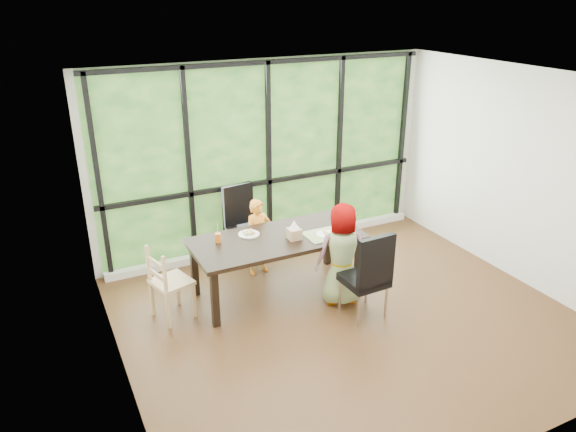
% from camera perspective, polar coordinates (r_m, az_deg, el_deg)
% --- Properties ---
extents(ground, '(5.00, 5.00, 0.00)m').
position_cam_1_polar(ground, '(6.45, 6.31, -10.60)').
color(ground, black).
rests_on(ground, ground).
extents(back_wall, '(5.00, 0.00, 5.00)m').
position_cam_1_polar(back_wall, '(7.70, -2.21, 6.24)').
color(back_wall, silver).
rests_on(back_wall, ground).
extents(foliage_backdrop, '(4.80, 0.02, 2.65)m').
position_cam_1_polar(foliage_backdrop, '(7.68, -2.15, 6.21)').
color(foliage_backdrop, '#1B461C').
rests_on(foliage_backdrop, back_wall).
extents(window_mullions, '(4.80, 0.06, 2.65)m').
position_cam_1_polar(window_mullions, '(7.65, -2.03, 6.13)').
color(window_mullions, black).
rests_on(window_mullions, back_wall).
extents(window_sill, '(4.80, 0.12, 0.10)m').
position_cam_1_polar(window_sill, '(8.08, -1.78, -2.82)').
color(window_sill, silver).
rests_on(window_sill, ground).
extents(dining_table, '(2.17, 1.15, 0.75)m').
position_cam_1_polar(dining_table, '(6.75, -1.14, -5.14)').
color(dining_table, black).
rests_on(dining_table, ground).
extents(chair_window_leather, '(0.53, 0.53, 1.08)m').
position_cam_1_polar(chair_window_leather, '(7.46, -4.46, -1.00)').
color(chair_window_leather, black).
rests_on(chair_window_leather, ground).
extents(chair_interior_leather, '(0.48, 0.48, 1.08)m').
position_cam_1_polar(chair_interior_leather, '(6.27, 8.02, -6.02)').
color(chair_interior_leather, black).
rests_on(chair_interior_leather, ground).
extents(chair_end_beech, '(0.50, 0.51, 0.90)m').
position_cam_1_polar(chair_end_beech, '(6.37, -12.14, -6.77)').
color(chair_end_beech, tan).
rests_on(chair_end_beech, ground).
extents(child_toddler, '(0.40, 0.29, 1.03)m').
position_cam_1_polar(child_toddler, '(7.16, -3.11, -2.20)').
color(child_toddler, orange).
rests_on(child_toddler, ground).
extents(child_older, '(0.71, 0.56, 1.26)m').
position_cam_1_polar(child_older, '(6.48, 5.84, -3.99)').
color(child_older, gray).
rests_on(child_older, ground).
extents(placemat, '(0.51, 0.38, 0.01)m').
position_cam_1_polar(placemat, '(6.67, 3.97, -1.93)').
color(placemat, tan).
rests_on(placemat, dining_table).
extents(plate_far, '(0.26, 0.26, 0.02)m').
position_cam_1_polar(plate_far, '(6.67, -4.13, -1.92)').
color(plate_far, white).
rests_on(plate_far, dining_table).
extents(plate_near, '(0.24, 0.24, 0.02)m').
position_cam_1_polar(plate_near, '(6.66, 4.02, -1.93)').
color(plate_near, white).
rests_on(plate_near, dining_table).
extents(orange_cup, '(0.07, 0.07, 0.11)m').
position_cam_1_polar(orange_cup, '(6.49, -7.36, -2.28)').
color(orange_cup, orange).
rests_on(orange_cup, dining_table).
extents(green_cup, '(0.08, 0.08, 0.13)m').
position_cam_1_polar(green_cup, '(6.74, 6.64, -1.20)').
color(green_cup, '#4BC630').
rests_on(green_cup, dining_table).
extents(white_mug, '(0.09, 0.09, 0.09)m').
position_cam_1_polar(white_mug, '(7.04, 5.94, -0.27)').
color(white_mug, white).
rests_on(white_mug, dining_table).
extents(tissue_box, '(0.15, 0.15, 0.13)m').
position_cam_1_polar(tissue_box, '(6.52, 0.65, -1.87)').
color(tissue_box, tan).
rests_on(tissue_box, dining_table).
extents(crepe_rolls_far, '(0.15, 0.12, 0.04)m').
position_cam_1_polar(crepe_rolls_far, '(6.65, -4.13, -1.71)').
color(crepe_rolls_far, tan).
rests_on(crepe_rolls_far, plate_far).
extents(crepe_rolls_near, '(0.05, 0.12, 0.04)m').
position_cam_1_polar(crepe_rolls_near, '(6.65, 4.02, -1.73)').
color(crepe_rolls_near, tan).
rests_on(crepe_rolls_near, plate_near).
extents(straw_white, '(0.01, 0.04, 0.20)m').
position_cam_1_polar(straw_white, '(6.45, -7.41, -1.51)').
color(straw_white, white).
rests_on(straw_white, orange_cup).
extents(straw_pink, '(0.01, 0.04, 0.20)m').
position_cam_1_polar(straw_pink, '(6.70, 6.68, -0.38)').
color(straw_pink, pink).
rests_on(straw_pink, green_cup).
extents(tissue, '(0.12, 0.12, 0.11)m').
position_cam_1_polar(tissue, '(6.48, 0.65, -0.90)').
color(tissue, white).
rests_on(tissue, tissue_box).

